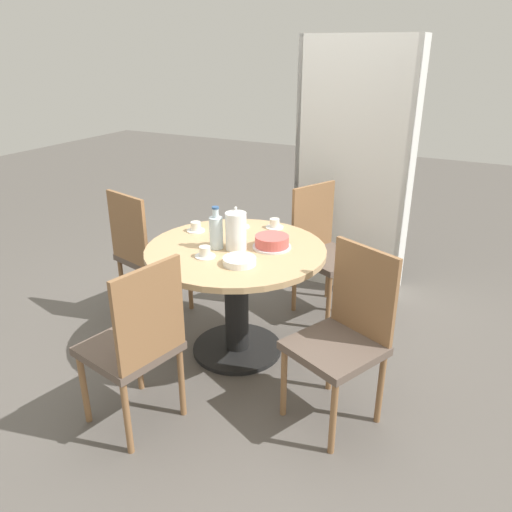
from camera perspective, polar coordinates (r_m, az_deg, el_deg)
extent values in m
plane|color=#56514C|center=(3.40, -2.14, -10.64)|extent=(14.00, 14.00, 0.00)
cylinder|color=black|center=(3.39, -2.14, -10.43)|extent=(0.59, 0.59, 0.03)
cylinder|color=black|center=(3.21, -2.23, -5.20)|extent=(0.15, 0.15, 0.67)
cylinder|color=tan|center=(3.06, -2.34, 0.64)|extent=(1.11, 1.11, 0.04)
cylinder|color=olive|center=(3.83, -7.54, -3.13)|extent=(0.03, 0.03, 0.42)
cylinder|color=olive|center=(4.08, -10.88, -1.63)|extent=(0.03, 0.03, 0.42)
cylinder|color=olive|center=(3.63, -11.82, -4.96)|extent=(0.03, 0.03, 0.42)
cylinder|color=olive|center=(3.90, -15.03, -3.25)|extent=(0.03, 0.03, 0.42)
cube|color=brown|center=(3.76, -11.60, 0.00)|extent=(0.51, 0.51, 0.04)
cube|color=olive|center=(3.56, -14.44, 3.03)|extent=(0.39, 0.12, 0.49)
cylinder|color=olive|center=(3.02, -13.28, -11.26)|extent=(0.03, 0.03, 0.42)
cylinder|color=olive|center=(2.86, -19.05, -14.13)|extent=(0.03, 0.03, 0.42)
cylinder|color=olive|center=(2.79, -8.51, -14.07)|extent=(0.03, 0.03, 0.42)
cylinder|color=olive|center=(2.62, -14.52, -17.49)|extent=(0.03, 0.03, 0.42)
cube|color=brown|center=(2.68, -14.32, -10.16)|extent=(0.50, 0.50, 0.04)
cube|color=olive|center=(2.41, -12.05, -6.58)|extent=(0.10, 0.40, 0.49)
cylinder|color=olive|center=(2.76, 3.20, -14.20)|extent=(0.03, 0.03, 0.42)
cylinder|color=olive|center=(2.57, 8.81, -17.85)|extent=(0.03, 0.03, 0.42)
cylinder|color=olive|center=(2.97, 8.49, -11.46)|extent=(0.03, 0.03, 0.42)
cylinder|color=olive|center=(2.79, 14.02, -14.51)|extent=(0.03, 0.03, 0.42)
cube|color=brown|center=(2.63, 8.94, -10.37)|extent=(0.55, 0.55, 0.04)
cube|color=olive|center=(2.63, 12.22, -3.94)|extent=(0.38, 0.19, 0.49)
cylinder|color=olive|center=(3.55, 8.29, -5.33)|extent=(0.03, 0.03, 0.42)
cylinder|color=olive|center=(3.80, 12.11, -3.69)|extent=(0.03, 0.03, 0.42)
cylinder|color=olive|center=(3.78, 4.40, -3.33)|extent=(0.03, 0.03, 0.42)
cylinder|color=olive|center=(4.01, 8.23, -1.91)|extent=(0.03, 0.03, 0.42)
cube|color=brown|center=(3.68, 8.46, -0.26)|extent=(0.56, 0.56, 0.04)
cube|color=olive|center=(3.72, 6.53, 4.46)|extent=(0.19, 0.37, 0.49)
cube|color=silver|center=(3.98, 17.07, 8.87)|extent=(0.04, 0.28, 1.96)
cube|color=silver|center=(4.21, 5.46, 10.49)|extent=(0.04, 0.28, 1.96)
cube|color=silver|center=(3.95, 10.55, 9.39)|extent=(0.89, 0.02, 1.96)
cube|color=silver|center=(4.39, 10.17, -2.58)|extent=(0.82, 0.27, 0.04)
cube|color=silver|center=(4.21, 10.61, 3.24)|extent=(0.82, 0.27, 0.04)
cube|color=silver|center=(4.07, 11.11, 9.75)|extent=(0.82, 0.27, 0.04)
cube|color=silver|center=(3.99, 11.66, 16.61)|extent=(0.82, 0.27, 0.04)
cube|color=silver|center=(3.97, 12.25, 23.38)|extent=(0.82, 0.27, 0.04)
cube|color=#234793|center=(4.24, 13.34, -0.91)|extent=(0.34, 0.21, 0.35)
cube|color=#28703D|center=(4.35, 7.33, 0.48)|extent=(0.34, 0.21, 0.39)
cube|color=black|center=(4.07, 13.97, 5.55)|extent=(0.35, 0.21, 0.41)
cube|color=beige|center=(4.19, 7.67, 6.63)|extent=(0.35, 0.21, 0.42)
cube|color=#B72D28|center=(3.96, 14.63, 12.28)|extent=(0.35, 0.21, 0.40)
cube|color=teal|center=(4.09, 8.02, 12.59)|extent=(0.35, 0.21, 0.32)
cube|color=#703384|center=(3.90, 15.52, 19.40)|extent=(0.33, 0.21, 0.41)
cube|color=#234793|center=(4.04, 8.31, 19.77)|extent=(0.33, 0.21, 0.37)
cylinder|color=white|center=(2.99, -2.30, 2.85)|extent=(0.13, 0.13, 0.23)
cone|color=white|center=(2.95, -2.34, 5.13)|extent=(0.11, 0.11, 0.02)
sphere|color=white|center=(2.95, -2.34, 5.49)|extent=(0.02, 0.02, 0.02)
cylinder|color=silver|center=(3.02, -4.58, 2.65)|extent=(0.08, 0.08, 0.20)
cylinder|color=silver|center=(2.98, -4.65, 4.91)|extent=(0.04, 0.04, 0.06)
cylinder|color=#2D5184|center=(2.97, -4.67, 5.53)|extent=(0.04, 0.04, 0.01)
cylinder|color=silver|center=(3.05, 1.82, 1.06)|extent=(0.24, 0.24, 0.01)
cylinder|color=#C65651|center=(3.04, 1.83, 1.73)|extent=(0.21, 0.21, 0.06)
cylinder|color=white|center=(3.41, -1.77, 3.39)|extent=(0.12, 0.12, 0.01)
cylinder|color=silver|center=(3.40, -1.78, 3.91)|extent=(0.07, 0.07, 0.06)
cylinder|color=white|center=(3.35, -6.88, 2.90)|extent=(0.12, 0.12, 0.01)
cylinder|color=silver|center=(3.34, -6.91, 3.42)|extent=(0.07, 0.07, 0.06)
cylinder|color=white|center=(3.39, 2.13, 3.30)|extent=(0.12, 0.12, 0.01)
cylinder|color=silver|center=(3.38, 2.14, 3.82)|extent=(0.07, 0.07, 0.06)
cylinder|color=white|center=(2.93, -5.83, -0.02)|extent=(0.12, 0.12, 0.01)
cylinder|color=silver|center=(2.92, -5.86, 0.56)|extent=(0.07, 0.07, 0.06)
cylinder|color=white|center=(2.82, -1.90, -0.84)|extent=(0.19, 0.19, 0.01)
cylinder|color=white|center=(2.82, -1.90, -0.66)|extent=(0.19, 0.19, 0.01)
cylinder|color=white|center=(2.81, -1.90, -0.47)|extent=(0.19, 0.19, 0.01)
cylinder|color=white|center=(2.81, -1.91, -0.29)|extent=(0.19, 0.19, 0.01)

